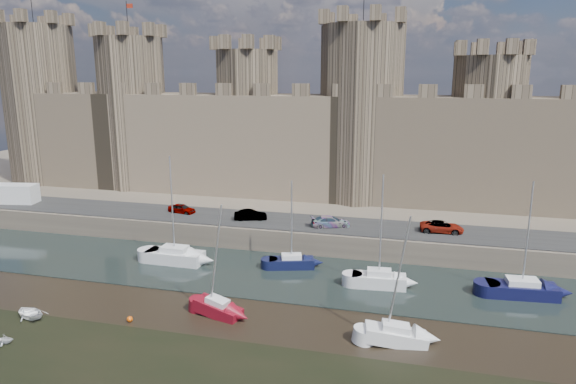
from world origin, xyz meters
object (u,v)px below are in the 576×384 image
Objects in this scene: car_2 at (330,222)px; van at (14,194)px; sailboat_2 at (379,279)px; sailboat_4 at (218,307)px; sailboat_3 at (522,289)px; sailboat_1 at (292,261)px; sailboat_5 at (396,334)px; car_1 at (251,215)px; sailboat_0 at (175,255)px; car_0 at (182,209)px; car_3 at (442,227)px.

car_2 is 42.48m from van.
sailboat_2 is at bearing -21.34° from van.
car_2 is 19.80m from sailboat_4.
sailboat_2 is 1.02× the size of sailboat_3.
sailboat_5 reaches higher than sailboat_1.
sailboat_3 is at bearing -21.11° from sailboat_1.
sailboat_1 is (6.82, -7.47, -2.39)m from car_1.
car_1 is 29.77m from sailboat_3.
sailboat_2 is at bearing -2.13° from sailboat_0.
sailboat_5 reaches higher than car_0.
sailboat_1 is (16.03, -8.28, -2.36)m from car_0.
sailboat_4 reaches higher than car_0.
sailboat_3 is (6.63, -9.63, -2.34)m from car_3.
sailboat_3 is (37.46, -9.90, -2.29)m from car_0.
sailboat_1 reaches higher than car_0.
sailboat_1 is (39.73, -7.37, -3.04)m from van.
car_0 is 0.80× the size of car_2.
car_1 is 32.91m from van.
van is 0.55× the size of sailboat_2.
car_1 is 9.58m from car_2.
sailboat_0 is (27.57, -9.00, -2.92)m from van.
car_2 is at bearing -110.47° from car_1.
sailboat_5 is at bearing 10.27° from sailboat_4.
sailboat_2 reaches higher than car_1.
sailboat_1 is at bearing 87.90° from sailboat_4.
sailboat_2 reaches higher than car_3.
sailboat_0 reaches higher than sailboat_2.
sailboat_5 is at bearing -24.67° from sailboat_0.
sailboat_5 is at bearing -65.57° from sailboat_1.
sailboat_4 is at bearing -148.47° from sailboat_2.
car_3 reaches higher than car_0.
car_3 is at bearing 61.22° from sailboat_4.
sailboat_5 is (-3.81, -20.56, -2.43)m from car_3.
car_3 is 0.49× the size of sailboat_4.
car_0 is at bearing 151.88° from sailboat_2.
sailboat_2 reaches higher than sailboat_1.
car_3 is 54.53m from van.
van reaches higher than car_0.
sailboat_2 reaches higher than sailboat_3.
sailboat_5 is at bearing -116.81° from car_0.
sailboat_1 is (12.16, 1.63, -0.12)m from sailboat_0.
sailboat_5 is (-10.45, -10.92, -0.09)m from sailboat_3.
sailboat_2 is 15.26m from sailboat_4.
car_0 is at bearing 135.90° from sailboat_1.
sailboat_2 is (15.82, -10.10, -2.29)m from car_1.
sailboat_3 reaches higher than sailboat_5.
car_3 is 0.41× the size of sailboat_0.
sailboat_2 is (6.25, -9.70, -2.29)m from car_2.
van is (-54.52, -0.64, 0.64)m from car_3.
sailboat_3 is 15.12m from sailboat_5.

